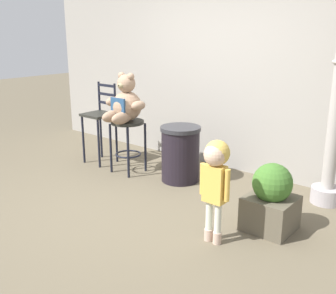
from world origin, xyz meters
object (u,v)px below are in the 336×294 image
(lamppost, at_px, (336,111))
(planter_with_shrub, at_px, (271,200))
(child_walking, at_px, (216,170))
(trash_bin, at_px, (180,154))
(teddy_bear, at_px, (125,104))
(bar_chair_empty, at_px, (100,118))
(bar_stool_with_teddy, at_px, (128,135))

(lamppost, distance_m, planter_with_shrub, 1.25)
(child_walking, xyz_separation_m, trash_bin, (-1.20, 1.04, -0.34))
(teddy_bear, height_order, bar_chair_empty, teddy_bear)
(bar_stool_with_teddy, height_order, teddy_bear, teddy_bear)
(child_walking, relative_size, planter_with_shrub, 1.44)
(teddy_bear, bearing_deg, trash_bin, 16.43)
(trash_bin, relative_size, planter_with_shrub, 1.06)
(teddy_bear, relative_size, bar_chair_empty, 0.55)
(bar_stool_with_teddy, distance_m, planter_with_shrub, 2.26)
(lamppost, xyz_separation_m, planter_with_shrub, (-0.20, -0.98, -0.74))
(trash_bin, height_order, planter_with_shrub, trash_bin)
(bar_chair_empty, bearing_deg, trash_bin, 5.30)
(child_walking, height_order, bar_chair_empty, bar_chair_empty)
(planter_with_shrub, bearing_deg, lamppost, 78.28)
(bar_stool_with_teddy, bearing_deg, child_walking, -23.73)
(teddy_bear, relative_size, planter_with_shrub, 0.94)
(teddy_bear, bearing_deg, bar_chair_empty, 171.16)
(teddy_bear, height_order, child_walking, teddy_bear)
(child_walking, height_order, lamppost, lamppost)
(bar_stool_with_teddy, relative_size, planter_with_shrub, 1.06)
(teddy_bear, height_order, lamppost, lamppost)
(teddy_bear, bearing_deg, lamppost, 16.25)
(child_walking, xyz_separation_m, planter_with_shrub, (0.29, 0.55, -0.39))
(teddy_bear, distance_m, planter_with_shrub, 2.34)
(bar_stool_with_teddy, bearing_deg, lamppost, 15.57)
(trash_bin, bearing_deg, teddy_bear, -163.57)
(bar_stool_with_teddy, bearing_deg, planter_with_shrub, -7.78)
(lamppost, bearing_deg, child_walking, -107.71)
(trash_bin, distance_m, lamppost, 1.89)
(bar_stool_with_teddy, bearing_deg, trash_bin, 14.18)
(bar_stool_with_teddy, height_order, lamppost, lamppost)
(lamppost, bearing_deg, bar_chair_empty, -168.56)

